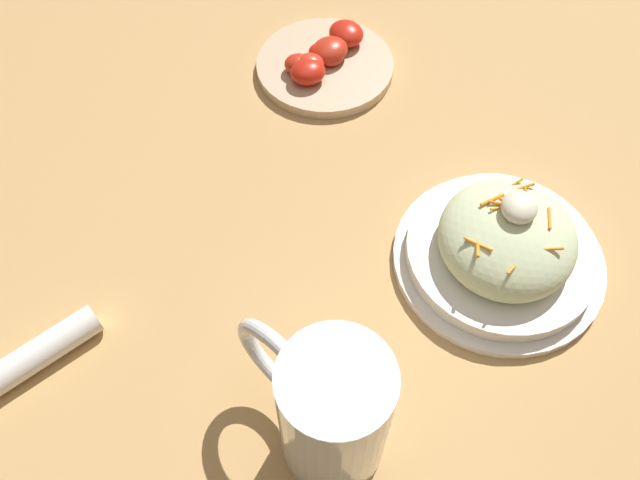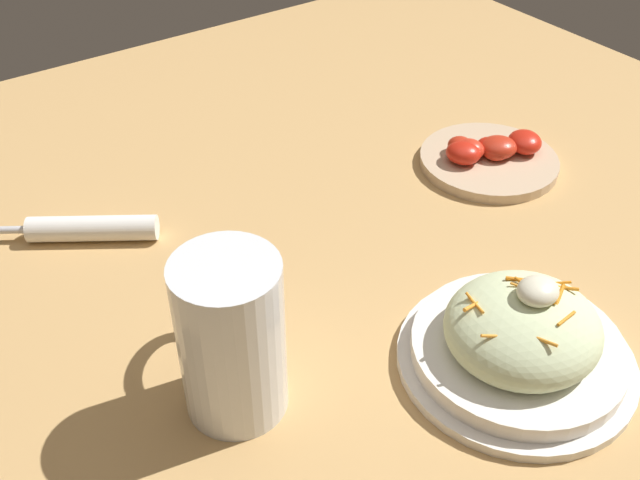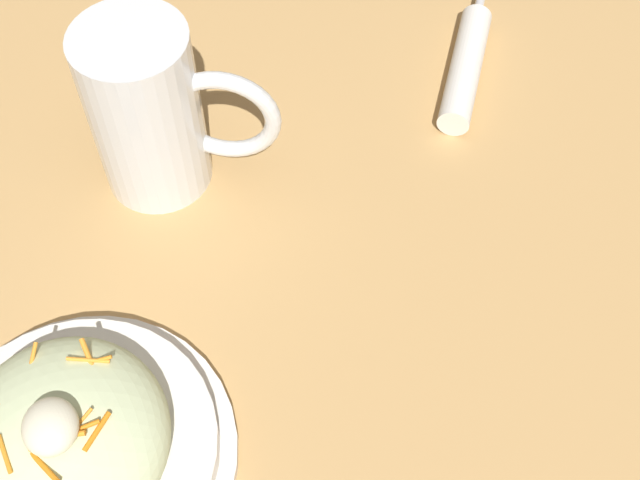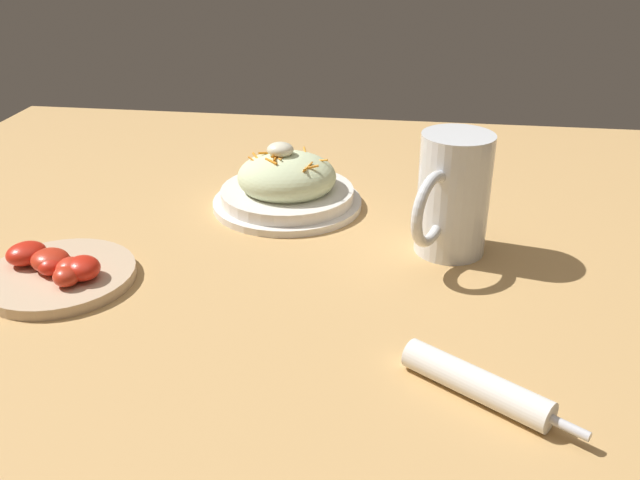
% 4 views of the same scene
% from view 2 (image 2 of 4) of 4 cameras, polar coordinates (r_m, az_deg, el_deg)
% --- Properties ---
extents(ground_plane, '(1.43, 1.43, 0.00)m').
position_cam_2_polar(ground_plane, '(0.88, 4.13, -1.15)').
color(ground_plane, tan).
extents(salad_plate, '(0.24, 0.24, 0.10)m').
position_cam_2_polar(salad_plate, '(0.75, 15.16, -7.44)').
color(salad_plate, white).
rests_on(salad_plate, ground_plane).
extents(beer_mug, '(0.11, 0.16, 0.17)m').
position_cam_2_polar(beer_mug, '(0.67, -6.81, -7.89)').
color(beer_mug, white).
rests_on(beer_mug, ground_plane).
extents(napkin_roll, '(0.17, 0.12, 0.03)m').
position_cam_2_polar(napkin_roll, '(0.93, -17.24, 0.85)').
color(napkin_roll, white).
rests_on(napkin_roll, ground_plane).
extents(tomato_plate, '(0.19, 0.19, 0.04)m').
position_cam_2_polar(tomato_plate, '(1.05, 12.90, 6.33)').
color(tomato_plate, '#D1B28E').
rests_on(tomato_plate, ground_plane).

